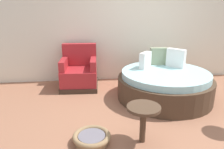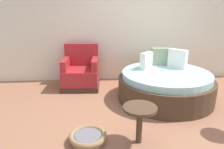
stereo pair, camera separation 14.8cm
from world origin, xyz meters
The scene contains 6 objects.
ground_plane centered at (0.00, 0.00, -0.01)m, with size 8.00×8.00×0.02m, color #936047.
back_wall centered at (0.00, 2.03, 1.45)m, with size 8.00×0.12×2.90m, color silver.
round_daybed centered at (0.34, 0.71, 0.28)m, with size 1.83×1.83×0.92m.
red_armchair centered at (-1.34, 1.52, 0.33)m, with size 0.84×0.84×0.94m.
pet_basket centered at (-1.12, -0.63, 0.07)m, with size 0.51×0.51×0.13m.
side_table centered at (-0.44, -0.67, 0.43)m, with size 0.44×0.44×0.52m.
Camera 2 is at (-0.98, -3.11, 1.74)m, focal length 34.28 mm.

